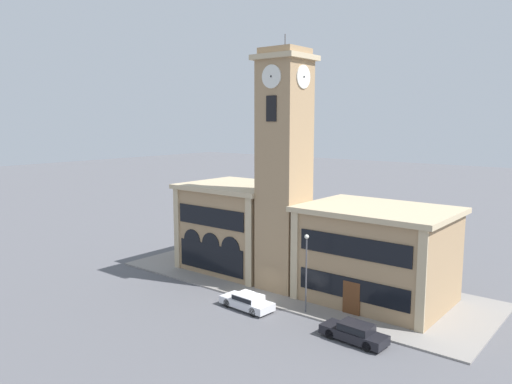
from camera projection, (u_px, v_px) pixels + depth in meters
name	position (u px, v px, depth m)	size (l,w,h in m)	color
ground_plane	(252.00, 302.00, 43.14)	(300.00, 300.00, 0.00)	#56565B
sidewalk_kerb	(296.00, 282.00, 48.27)	(36.11, 13.33, 0.15)	gray
clock_tower	(284.00, 172.00, 45.09)	(4.53, 4.53, 23.03)	#9E7F5B
town_hall_left_wing	(239.00, 226.00, 52.50)	(11.21, 9.40, 9.01)	#9E7F5B
town_hall_right_wing	(377.00, 254.00, 42.85)	(12.54, 9.40, 8.27)	#9E7F5B
parked_car_near	(247.00, 301.00, 41.42)	(4.82, 2.17, 1.29)	silver
parked_car_mid	(355.00, 332.00, 35.25)	(4.92, 1.99, 1.39)	black
street_lamp	(306.00, 262.00, 39.84)	(0.36, 0.36, 6.45)	#4C4C51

